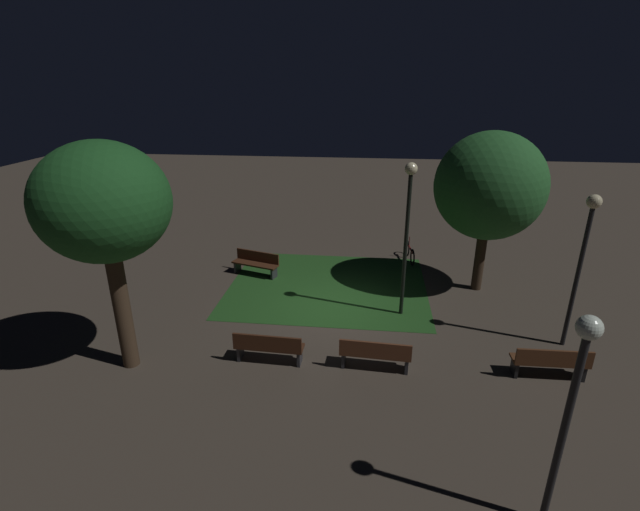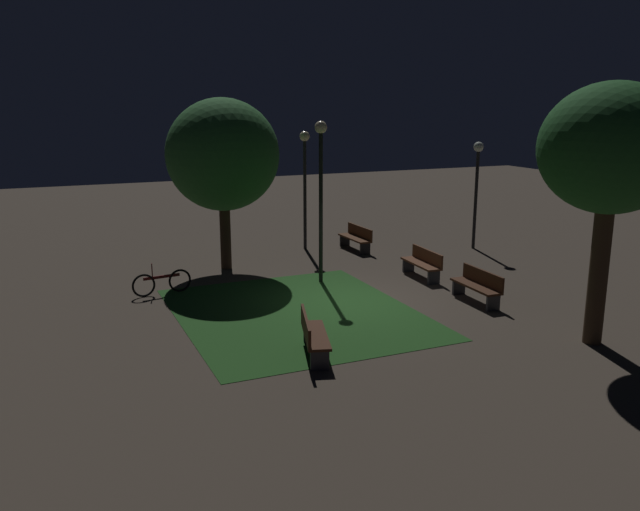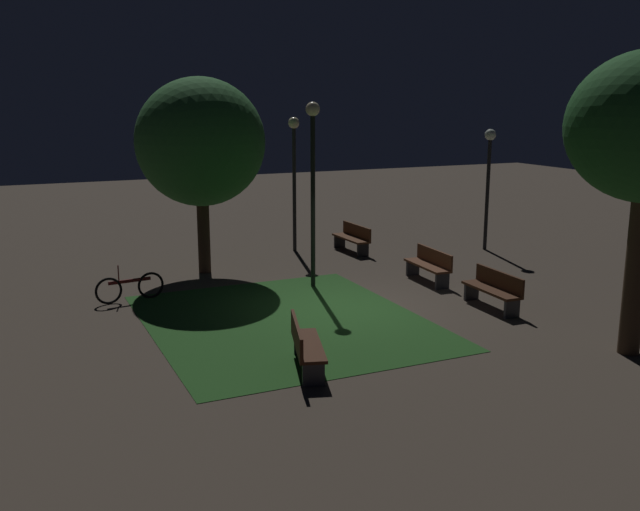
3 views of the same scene
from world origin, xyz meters
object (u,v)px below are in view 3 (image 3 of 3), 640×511
at_px(bench_near_trees, 430,264).
at_px(lamp_post_near_wall, 489,167).
at_px(lamp_post_plaza_east, 313,164).
at_px(bench_corner, 353,237).
at_px(bench_front_left, 304,344).
at_px(tree_lawn_side, 200,143).
at_px(bench_front_right, 494,288).
at_px(lamp_post_plaza_west, 294,160).
at_px(bicycle, 130,287).

xyz_separation_m(bench_near_trees, lamp_post_near_wall, (2.81, -3.99, 2.23)).
bearing_deg(lamp_post_near_wall, lamp_post_plaza_east, 105.68).
height_order(bench_corner, bench_front_left, same).
distance_m(tree_lawn_side, lamp_post_near_wall, 9.31).
bearing_deg(bench_front_right, tree_lawn_side, 39.74).
relative_size(bench_front_right, lamp_post_plaza_west, 0.42).
relative_size(bench_near_trees, bench_front_left, 0.98).
bearing_deg(tree_lawn_side, lamp_post_plaza_west, -64.30).
relative_size(lamp_post_plaza_west, lamp_post_plaza_east, 0.90).
relative_size(bench_front_left, lamp_post_near_wall, 0.48).
relative_size(lamp_post_plaza_east, lamp_post_near_wall, 1.22).
distance_m(bench_front_left, tree_lawn_side, 8.65).
bearing_deg(lamp_post_plaza_west, lamp_post_plaza_east, 163.55).
bearing_deg(bench_front_left, bench_corner, -32.02).
xyz_separation_m(bench_front_right, bench_corner, (7.03, 0.13, 0.00)).
xyz_separation_m(bench_corner, bench_front_left, (-8.75, 5.47, 0.00)).
bearing_deg(bicycle, bench_front_left, -160.29).
height_order(bench_front_right, lamp_post_plaza_east, lamp_post_plaza_east).
bearing_deg(tree_lawn_side, lamp_post_near_wall, -94.69).
distance_m(bench_near_trees, lamp_post_plaza_west, 6.05).
distance_m(bench_front_right, bench_near_trees, 2.74).
height_order(bench_near_trees, bench_front_left, same).
bearing_deg(bench_front_right, lamp_post_near_wall, -35.67).
height_order(lamp_post_plaza_west, lamp_post_plaza_east, lamp_post_plaza_east).
bearing_deg(lamp_post_plaza_east, bicycle, 82.76).
bearing_deg(tree_lawn_side, bench_corner, -82.00).
height_order(lamp_post_near_wall, bicycle, lamp_post_near_wall).
distance_m(bench_front_right, lamp_post_plaza_west, 8.54).
relative_size(bench_front_left, lamp_post_plaza_west, 0.43).
relative_size(bench_front_right, bicycle, 1.07).
distance_m(tree_lawn_side, lamp_post_plaza_west, 3.92).
height_order(bench_front_left, bicycle, bicycle).
bearing_deg(bench_near_trees, bench_corner, 1.75).
xyz_separation_m(bench_front_right, bicycle, (4.16, 7.71, -0.14)).
relative_size(bench_front_right, lamp_post_near_wall, 0.46).
bearing_deg(lamp_post_plaza_east, bench_near_trees, -105.04).
xyz_separation_m(bench_front_left, bicycle, (5.88, 2.11, -0.14)).
relative_size(lamp_post_near_wall, bicycle, 2.31).
bearing_deg(bench_front_right, bench_near_trees, 0.00).
xyz_separation_m(bench_near_trees, bench_corner, (4.29, 0.13, 0.00)).
height_order(bench_corner, bicycle, bicycle).
bearing_deg(bicycle, bench_front_right, -118.34).
height_order(bench_front_left, tree_lawn_side, tree_lawn_side).
xyz_separation_m(bench_corner, lamp_post_plaza_west, (0.95, 1.65, 2.46)).
bearing_deg(bench_near_trees, lamp_post_plaza_west, 18.74).
distance_m(bench_near_trees, bench_corner, 4.29).
height_order(tree_lawn_side, lamp_post_plaza_east, tree_lawn_side).
relative_size(tree_lawn_side, lamp_post_near_wall, 1.39).
distance_m(bench_corner, lamp_post_plaza_east, 5.31).
relative_size(bench_corner, lamp_post_plaza_west, 0.42).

